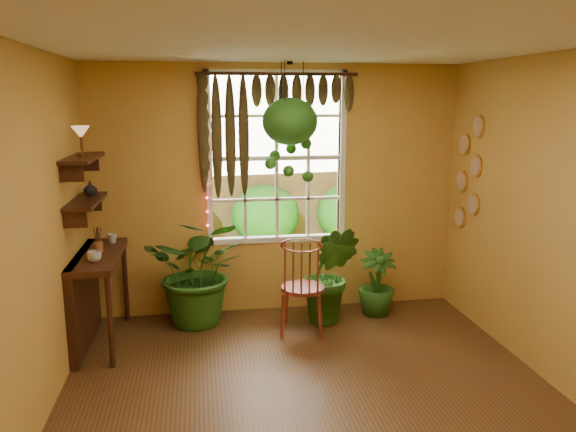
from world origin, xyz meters
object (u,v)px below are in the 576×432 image
windsor_chair (302,300)px  hanging_basket (290,130)px  potted_plant_left (200,270)px  potted_plant_mid (330,274)px  counter_ledge (89,289)px

windsor_chair → hanging_basket: (-0.06, 0.46, 1.67)m
potted_plant_left → potted_plant_mid: bearing=-8.3°
windsor_chair → hanging_basket: size_ratio=0.96×
counter_ledge → potted_plant_left: 1.11m
windsor_chair → potted_plant_left: 1.12m
potted_plant_left → windsor_chair: bearing=-22.5°
potted_plant_mid → windsor_chair: bearing=-146.4°
potted_plant_left → hanging_basket: hanging_basket is taller
potted_plant_left → potted_plant_mid: size_ratio=1.10×
potted_plant_mid → hanging_basket: 1.56m
counter_ledge → windsor_chair: (2.06, -0.07, -0.21)m
hanging_basket → counter_ledge: bearing=-169.1°
windsor_chair → potted_plant_left: windsor_chair is taller
counter_ledge → potted_plant_left: bearing=18.2°
counter_ledge → windsor_chair: windsor_chair is taller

